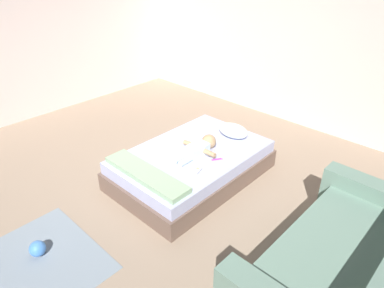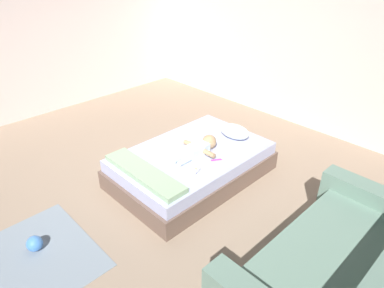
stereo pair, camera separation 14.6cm
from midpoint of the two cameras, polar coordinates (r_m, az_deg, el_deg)
name	(u,v)px [view 1 (the left image)]	position (r m, az deg, el deg)	size (l,w,h in m)	color
ground_plane	(139,193)	(4.01, -10.02, -8.24)	(8.00, 8.00, 0.00)	gray
wall_behind_bed	(286,31)	(5.57, 14.95, 17.96)	(8.00, 0.12, 2.79)	beige
wall_side	(4,33)	(6.01, -29.84, 16.00)	(0.12, 6.00, 2.79)	silver
bed	(192,165)	(4.11, -1.02, -3.54)	(1.22, 1.87, 0.38)	brown
pillow	(233,131)	(4.33, 6.04, 2.27)	(0.41, 0.28, 0.16)	white
baby	(200,147)	(3.95, 0.34, -0.60)	(0.48, 0.62, 0.17)	silver
toothbrush	(218,159)	(3.85, 3.36, -2.56)	(0.09, 0.13, 0.02)	#BC31A8
couch	(344,267)	(3.02, 23.06, -18.70)	(1.02, 1.86, 0.79)	slate
rug	(28,270)	(3.51, -27.14, -18.44)	(1.17, 1.18, 0.01)	gray
toy_ball	(37,249)	(3.54, -25.82, -15.67)	(0.15, 0.15, 0.15)	#4783D6
blanket	(146,174)	(3.60, -9.00, -5.05)	(1.10, 0.26, 0.06)	#96B78D
baby_bottle	(198,170)	(3.62, -0.20, -4.48)	(0.07, 0.12, 0.07)	white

